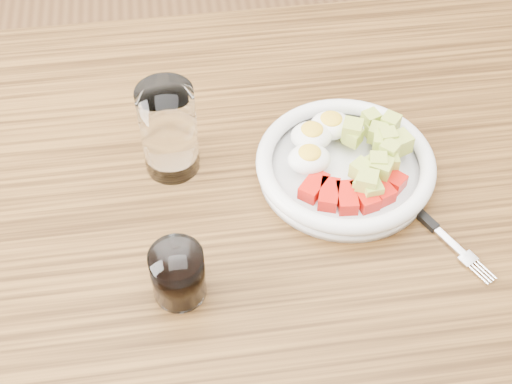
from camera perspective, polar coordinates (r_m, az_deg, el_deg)
dining_table at (r=1.03m, az=0.63°, el=-5.08°), size 1.50×0.90×0.77m
bowl at (r=0.98m, az=7.13°, el=2.36°), size 0.25×0.25×0.06m
fork at (r=0.96m, az=13.40°, el=-2.13°), size 0.10×0.18×0.01m
water_glass at (r=0.96m, az=-7.00°, el=4.92°), size 0.08×0.08×0.14m
coffee_glass at (r=0.85m, az=-6.26°, el=-6.56°), size 0.06×0.06×0.07m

